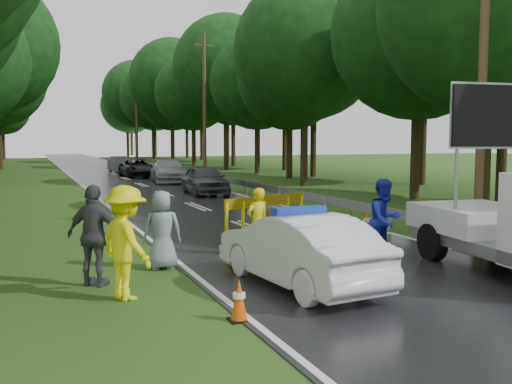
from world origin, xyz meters
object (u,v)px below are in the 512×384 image
officer (258,222)px  civilian (385,220)px  police_sedan (299,250)px  barrier (266,207)px  queue_car_fourth (121,164)px  queue_car_third (139,168)px  queue_car_first (205,180)px  queue_car_second (169,171)px

officer → civilian: bearing=135.7°
officer → civilian: civilian is taller
police_sedan → barrier: size_ratio=1.52×
civilian → queue_car_fourth: 37.02m
queue_car_third → queue_car_fourth: 6.01m
police_sedan → civilian: size_ratio=2.28×
officer → queue_car_fourth: officer is taller
civilian → queue_car_first: (0.76, 16.51, -0.18)m
police_sedan → queue_car_second: size_ratio=0.84×
queue_car_third → police_sedan: bearing=-96.7°
civilian → queue_car_fourth: (-0.23, 37.02, -0.26)m
officer → civilian: size_ratio=0.87×
civilian → queue_car_second: civilian is taller
civilian → queue_car_first: size_ratio=0.43×
police_sedan → civilian: bearing=-161.0°
queue_car_first → queue_car_third: bearing=96.0°
police_sedan → queue_car_second: police_sedan is taller
officer → civilian: (2.51, -1.50, 0.12)m
queue_car_first → queue_car_second: bearing=92.2°
barrier → queue_car_third: queue_car_third is taller
queue_car_first → queue_car_fourth: queue_car_first is taller
officer → queue_car_third: (2.63, 29.52, -0.15)m
queue_car_third → barrier: bearing=-94.8°
police_sedan → queue_car_second: bearing=-104.4°
officer → queue_car_third: size_ratio=0.34×
officer → queue_car_second: bearing=-111.8°
barrier → queue_car_fourth: size_ratio=0.68×
queue_car_first → queue_car_second: queue_car_first is taller
queue_car_first → queue_car_second: (0.20, 8.51, -0.01)m
barrier → police_sedan: bearing=-128.0°
civilian → queue_car_fourth: civilian is taller
civilian → queue_car_first: bearing=76.7°
civilian → queue_car_third: civilian is taller
queue_car_second → queue_car_third: bearing=104.2°
queue_car_third → queue_car_fourth: (-0.35, 6.00, 0.01)m
officer → queue_car_third: bearing=-108.5°
queue_car_second → officer: bearing=-92.1°
barrier → queue_car_first: (2.26, 13.14, -0.18)m
barrier → queue_car_first: bearing=58.1°
queue_car_third → queue_car_fourth: queue_car_fourth is taller
civilian → queue_car_second: bearing=77.2°
civilian → queue_car_first: civilian is taller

